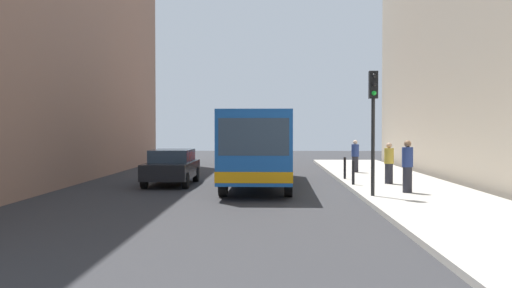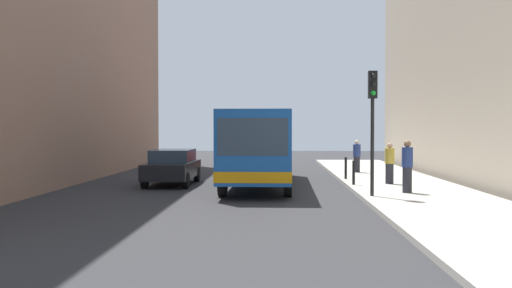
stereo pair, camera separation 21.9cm
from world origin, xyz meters
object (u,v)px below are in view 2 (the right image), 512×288
(car_behind_bus, at_px, (253,155))
(bollard_mid, at_px, (346,168))
(traffic_light, at_px, (373,109))
(bollard_near, at_px, (354,173))
(bus, at_px, (260,144))
(pedestrian_far_sidewalk, at_px, (357,156))
(pedestrian_near_signal, at_px, (407,166))
(pedestrian_mid_sidewalk, at_px, (390,163))
(car_beside_bus, at_px, (173,166))

(car_behind_bus, height_order, bollard_mid, car_behind_bus)
(traffic_light, height_order, bollard_near, traffic_light)
(bollard_near, height_order, bollard_mid, same)
(bus, height_order, pedestrian_far_sidewalk, bus)
(bollard_mid, bearing_deg, pedestrian_near_signal, -74.91)
(bollard_mid, distance_m, pedestrian_far_sidewalk, 4.01)
(bollard_near, relative_size, pedestrian_near_signal, 0.52)
(traffic_light, bearing_deg, pedestrian_mid_sidewalk, 71.93)
(bus, relative_size, traffic_light, 2.70)
(bus, distance_m, pedestrian_far_sidewalk, 7.22)
(car_beside_bus, height_order, pedestrian_mid_sidewalk, pedestrian_mid_sidewalk)
(pedestrian_mid_sidewalk, bearing_deg, traffic_light, -134.06)
(car_beside_bus, height_order, pedestrian_far_sidewalk, pedestrian_far_sidewalk)
(traffic_light, height_order, pedestrian_mid_sidewalk, traffic_light)
(traffic_light, bearing_deg, car_beside_bus, 145.86)
(car_behind_bus, relative_size, pedestrian_far_sidewalk, 2.71)
(bollard_near, bearing_deg, pedestrian_near_signal, -62.55)
(car_behind_bus, distance_m, traffic_light, 16.62)
(car_behind_bus, bearing_deg, pedestrian_near_signal, 112.14)
(bus, distance_m, bollard_near, 4.04)
(bollard_near, bearing_deg, car_behind_bus, 110.32)
(car_beside_bus, bearing_deg, bollard_mid, -169.16)
(car_beside_bus, xyz_separation_m, bollard_near, (7.42, -1.26, -0.16))
(bus, relative_size, pedestrian_mid_sidewalk, 6.70)
(car_beside_bus, xyz_separation_m, pedestrian_near_signal, (8.89, -4.09, 0.28))
(car_beside_bus, height_order, traffic_light, traffic_light)
(traffic_light, relative_size, pedestrian_mid_sidewalk, 2.49)
(bus, height_order, bollard_mid, bus)
(car_beside_bus, height_order, car_behind_bus, same)
(bus, bearing_deg, pedestrian_mid_sidewalk, 173.25)
(car_beside_bus, bearing_deg, car_behind_bus, -104.98)
(car_beside_bus, bearing_deg, bollard_near, 170.84)
(bus, distance_m, bollard_mid, 4.18)
(car_beside_bus, relative_size, traffic_light, 1.08)
(bollard_mid, relative_size, pedestrian_far_sidewalk, 0.58)
(pedestrian_near_signal, bearing_deg, car_behind_bus, 69.69)
(pedestrian_mid_sidewalk, height_order, pedestrian_far_sidewalk, pedestrian_mid_sidewalk)
(pedestrian_near_signal, bearing_deg, traffic_light, 174.47)
(car_behind_bus, distance_m, pedestrian_near_signal, 15.96)
(pedestrian_far_sidewalk, bearing_deg, bollard_near, -6.69)
(car_beside_bus, bearing_deg, traffic_light, 146.37)
(traffic_light, relative_size, pedestrian_far_sidewalk, 2.51)
(car_beside_bus, xyz_separation_m, car_behind_bus, (2.98, 10.74, 0.00))
(pedestrian_far_sidewalk, bearing_deg, pedestrian_near_signal, 4.98)
(traffic_light, xyz_separation_m, pedestrian_far_sidewalk, (0.91, 10.31, -2.05))
(pedestrian_near_signal, bearing_deg, pedestrian_far_sidewalk, 50.75)
(bollard_near, relative_size, bollard_mid, 1.00)
(car_beside_bus, distance_m, traffic_light, 9.35)
(bus, xyz_separation_m, bollard_mid, (3.73, 1.52, -1.10))
(pedestrian_mid_sidewalk, bearing_deg, pedestrian_near_signal, -116.28)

